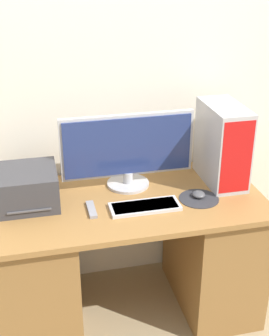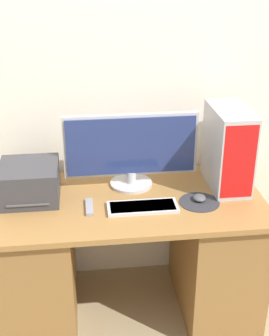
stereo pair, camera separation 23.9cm
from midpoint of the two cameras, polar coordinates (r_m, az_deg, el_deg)
wall_back at (r=2.64m, az=-5.53°, el=11.97°), size 6.40×0.05×2.70m
desk at (r=2.67m, az=-3.35°, el=-10.71°), size 1.43×0.73×0.75m
monitor at (r=2.52m, az=-3.56°, el=2.26°), size 0.73×0.23×0.41m
keyboard at (r=2.38m, az=-1.61°, el=-4.80°), size 0.36×0.14×0.02m
mousepad at (r=2.47m, az=5.13°, el=-3.81°), size 0.21×0.21×0.00m
mouse at (r=2.48m, az=5.11°, el=-3.29°), size 0.07×0.08×0.03m
computer_tower at (r=2.59m, az=8.12°, el=2.82°), size 0.19×0.38×0.44m
printer at (r=2.48m, az=-15.64°, el=-2.36°), size 0.30×0.32×0.18m
remote_control at (r=2.38m, az=-8.15°, el=-5.10°), size 0.04×0.16×0.02m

